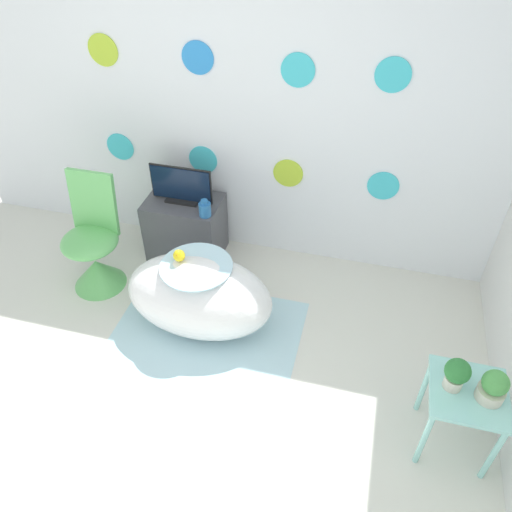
# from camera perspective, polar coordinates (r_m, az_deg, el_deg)

# --- Properties ---
(ground_plane) EXTENTS (12.00, 12.00, 0.00)m
(ground_plane) POSITION_cam_1_polar(r_m,az_deg,el_deg) (3.04, -12.80, -23.23)
(ground_plane) COLOR silver
(wall_back_dotted) EXTENTS (4.80, 0.05, 2.60)m
(wall_back_dotted) POSITION_cam_1_polar(r_m,az_deg,el_deg) (3.62, -1.37, 17.91)
(wall_back_dotted) COLOR white
(wall_back_dotted) RESTS_ON ground_plane
(rug) EXTENTS (1.29, 0.94, 0.01)m
(rug) POSITION_cam_1_polar(r_m,az_deg,el_deg) (3.55, -5.67, -8.82)
(rug) COLOR silver
(rug) RESTS_ON ground_plane
(bathtub) EXTENTS (1.01, 0.58, 0.58)m
(bathtub) POSITION_cam_1_polar(r_m,az_deg,el_deg) (3.40, -6.50, -4.56)
(bathtub) COLOR white
(bathtub) RESTS_ON ground_plane
(rubber_duck) EXTENTS (0.08, 0.09, 0.09)m
(rubber_duck) POSITION_cam_1_polar(r_m,az_deg,el_deg) (3.22, -8.81, 0.10)
(rubber_duck) COLOR yellow
(rubber_duck) RESTS_ON bathtub
(chair) EXTENTS (0.42, 0.42, 0.90)m
(chair) POSITION_cam_1_polar(r_m,az_deg,el_deg) (3.91, -17.96, 0.11)
(chair) COLOR #66C166
(chair) RESTS_ON ground_plane
(tv_cabinet) EXTENTS (0.58, 0.40, 0.51)m
(tv_cabinet) POSITION_cam_1_polar(r_m,az_deg,el_deg) (4.06, -8.03, 3.26)
(tv_cabinet) COLOR #4C4C51
(tv_cabinet) RESTS_ON ground_plane
(tv) EXTENTS (0.48, 0.12, 0.30)m
(tv) POSITION_cam_1_polar(r_m,az_deg,el_deg) (3.85, -8.54, 7.86)
(tv) COLOR black
(tv) RESTS_ON tv_cabinet
(vase) EXTENTS (0.09, 0.09, 0.14)m
(vase) POSITION_cam_1_polar(r_m,az_deg,el_deg) (3.71, -5.86, 5.37)
(vase) COLOR #2D72B7
(vase) RESTS_ON tv_cabinet
(side_table) EXTENTS (0.40, 0.40, 0.48)m
(side_table) POSITION_cam_1_polar(r_m,az_deg,el_deg) (2.96, 22.74, -15.09)
(side_table) COLOR #99E0D8
(side_table) RESTS_ON ground_plane
(potted_plant_left) EXTENTS (0.13, 0.13, 0.20)m
(potted_plant_left) POSITION_cam_1_polar(r_m,az_deg,el_deg) (2.79, 21.96, -12.35)
(potted_plant_left) COLOR beige
(potted_plant_left) RESTS_ON side_table
(potted_plant_right) EXTENTS (0.14, 0.14, 0.19)m
(potted_plant_right) POSITION_cam_1_polar(r_m,az_deg,el_deg) (2.83, 25.51, -13.34)
(potted_plant_right) COLOR beige
(potted_plant_right) RESTS_ON side_table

